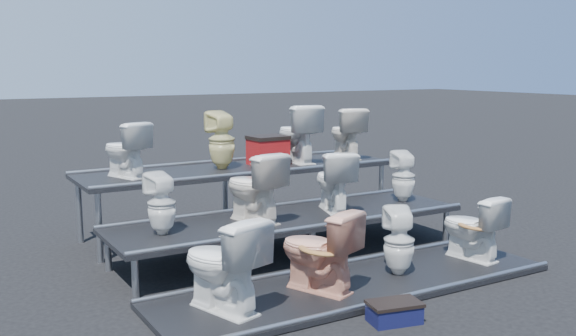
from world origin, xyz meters
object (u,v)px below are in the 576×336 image
toilet_0 (222,264)px  toilet_5 (254,187)px  red_crate (268,152)px  step_stool (394,314)px  toilet_1 (318,250)px  toilet_7 (403,176)px  toilet_9 (222,140)px  toilet_10 (297,133)px  toilet_3 (472,227)px  toilet_6 (334,181)px  toilet_11 (346,133)px  toilet_4 (161,204)px  toilet_2 (399,241)px  toilet_8 (125,150)px

toilet_0 → toilet_5: (0.98, 1.30, 0.37)m
red_crate → step_stool: size_ratio=1.10×
toilet_1 → red_crate: (0.89, 2.62, 0.57)m
toilet_1 → toilet_7: (2.14, 1.30, 0.33)m
toilet_0 → toilet_9: toilet_9 is taller
toilet_10 → step_stool: (-1.12, -3.46, -1.18)m
toilet_1 → toilet_10: bearing=-140.1°
red_crate → toilet_5: bearing=-127.2°
toilet_3 → red_crate: (-1.13, 2.62, 0.61)m
toilet_1 → toilet_3: (2.02, 0.00, -0.04)m
toilet_1 → step_stool: toilet_1 is taller
toilet_3 → toilet_6: toilet_6 is taller
toilet_11 → step_stool: size_ratio=1.69×
toilet_6 → toilet_10: size_ratio=0.92×
toilet_4 → toilet_7: toilet_7 is taller
toilet_2 → toilet_7: size_ratio=1.08×
toilet_1 → toilet_9: size_ratio=1.06×
toilet_1 → toilet_4: 1.72m
toilet_6 → red_crate: red_crate is taller
toilet_5 → toilet_8: (-1.05, 1.30, 0.34)m
step_stool → toilet_7: bearing=60.3°
toilet_5 → toilet_11: (2.18, 1.30, 0.37)m
toilet_0 → toilet_3: size_ratio=1.18×
toilet_6 → toilet_11: bearing=-113.3°
toilet_1 → toilet_2: bearing=157.1°
toilet_11 → toilet_5: bearing=44.5°
step_stool → toilet_6: bearing=80.7°
toilet_8 → toilet_10: 2.40m
toilet_7 → toilet_4: bearing=14.5°
toilet_4 → toilet_11: 3.52m
toilet_7 → toilet_10: size_ratio=0.81×
toilet_5 → toilet_8: bearing=-62.2°
toilet_0 → toilet_8: 2.70m
toilet_0 → toilet_5: bearing=-143.8°
toilet_4 → toilet_10: (2.41, 1.30, 0.48)m
step_stool → toilet_9: bearing=102.2°
toilet_7 → toilet_11: size_ratio=0.89×
toilet_5 → toilet_9: toilet_9 is taller
toilet_6 → toilet_9: 1.61m
toilet_9 → toilet_10: size_ratio=0.94×
toilet_3 → toilet_8: bearing=-48.5°
toilet_1 → toilet_6: size_ratio=1.09×
toilet_4 → red_crate: (1.97, 1.32, 0.25)m
toilet_10 → toilet_4: bearing=33.5°
toilet_6 → toilet_7: toilet_6 is taller
toilet_6 → toilet_8: size_ratio=1.10×
toilet_4 → red_crate: bearing=-156.8°
toilet_9 → toilet_0: bearing=58.0°
toilet_0 → toilet_1: (1.00, 0.00, -0.03)m
toilet_7 → red_crate: 1.83m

